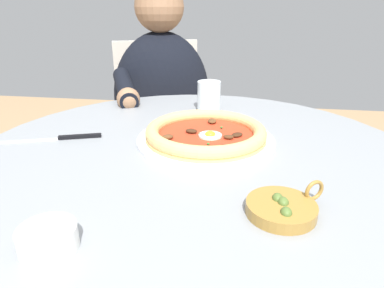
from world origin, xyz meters
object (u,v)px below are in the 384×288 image
object	(u,v)px
dining_table	(194,217)
olive_pan	(282,208)
ramekin_capers	(48,238)
diner_person	(164,142)
water_glass	(208,98)
steak_knife	(66,138)
cafe_chair_diner	(160,123)
pizza_on_plate	(206,134)

from	to	relation	value
dining_table	olive_pan	world-z (taller)	olive_pan
ramekin_capers	diner_person	xyz separation A→B (m)	(0.97, 0.09, -0.27)
water_glass	diner_person	distance (m)	0.50
steak_knife	ramekin_capers	bearing A→B (deg)	-155.14
dining_table	water_glass	world-z (taller)	water_glass
water_glass	ramekin_capers	distance (m)	0.63
water_glass	ramekin_capers	bearing A→B (deg)	168.07
steak_knife	olive_pan	xyz separation A→B (m)	(-0.23, -0.46, 0.01)
ramekin_capers	olive_pan	bearing A→B (deg)	-67.57
dining_table	cafe_chair_diner	size ratio (longest dim) A/B	1.06
pizza_on_plate	steak_knife	xyz separation A→B (m)	(-0.03, 0.32, -0.01)
water_glass	olive_pan	size ratio (longest dim) A/B	0.73
cafe_chair_diner	olive_pan	bearing A→B (deg)	-156.55
steak_knife	cafe_chair_diner	size ratio (longest dim) A/B	0.24
pizza_on_plate	cafe_chair_diner	size ratio (longest dim) A/B	0.34
olive_pan	cafe_chair_diner	world-z (taller)	cafe_chair_diner
cafe_chair_diner	diner_person	bearing A→B (deg)	-161.50
dining_table	ramekin_capers	size ratio (longest dim) A/B	12.99
water_glass	olive_pan	xyz separation A→B (m)	(-0.50, -0.16, -0.03)
dining_table	ramekin_capers	distance (m)	0.41
dining_table	pizza_on_plate	bearing A→B (deg)	-21.25
pizza_on_plate	ramekin_capers	bearing A→B (deg)	158.16
water_glass	diner_person	world-z (taller)	diner_person
dining_table	cafe_chair_diner	world-z (taller)	cafe_chair_diner
pizza_on_plate	steak_knife	bearing A→B (deg)	95.49
cafe_chair_diner	ramekin_capers	bearing A→B (deg)	-173.05
water_glass	dining_table	bearing A→B (deg)	-179.27
water_glass	cafe_chair_diner	xyz separation A→B (m)	(0.49, 0.27, -0.26)
water_glass	steak_knife	distance (m)	0.40
steak_knife	diner_person	size ratio (longest dim) A/B	0.19
olive_pan	cafe_chair_diner	size ratio (longest dim) A/B	0.13
water_glass	cafe_chair_diner	distance (m)	0.61
water_glass	diner_person	bearing A→B (deg)	32.08
pizza_on_plate	diner_person	distance (m)	0.69
ramekin_capers	olive_pan	world-z (taller)	olive_pan
pizza_on_plate	ramekin_capers	size ratio (longest dim) A/B	4.20
dining_table	pizza_on_plate	distance (m)	0.19
dining_table	diner_person	size ratio (longest dim) A/B	0.84
olive_pan	pizza_on_plate	bearing A→B (deg)	28.43
pizza_on_plate	steak_knife	size ratio (longest dim) A/B	1.44
steak_knife	pizza_on_plate	bearing A→B (deg)	-84.51
olive_pan	diner_person	world-z (taller)	diner_person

